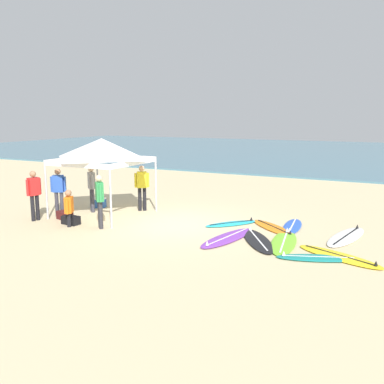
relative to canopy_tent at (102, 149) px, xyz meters
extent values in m
plane|color=beige|center=(3.01, -0.05, -2.39)|extent=(80.00, 80.00, 0.00)
cube|color=teal|center=(3.01, 29.99, -2.34)|extent=(80.00, 36.00, 0.10)
cylinder|color=#B7B7BC|center=(-1.36, -1.36, -1.36)|extent=(0.07, 0.07, 2.05)
cylinder|color=#B7B7BC|center=(1.36, -1.36, -1.36)|extent=(0.07, 0.07, 2.05)
cylinder|color=#B7B7BC|center=(-1.36, 1.36, -1.36)|extent=(0.07, 0.07, 2.05)
cylinder|color=#B7B7BC|center=(1.36, 1.36, -1.36)|extent=(0.07, 0.07, 2.05)
cube|color=white|center=(0.00, -1.36, -0.43)|extent=(2.73, 0.03, 0.18)
cube|color=white|center=(0.00, 1.36, -0.43)|extent=(2.73, 0.03, 0.18)
cube|color=white|center=(-1.36, 0.00, -0.43)|extent=(0.03, 2.73, 0.18)
cube|color=white|center=(1.36, 0.00, -0.43)|extent=(0.03, 2.73, 0.18)
pyramid|color=white|center=(0.00, 0.00, 0.01)|extent=(2.85, 2.85, 0.70)
ellipsoid|color=#7AD12D|center=(6.68, -0.51, -2.35)|extent=(1.06, 2.58, 0.07)
cube|color=white|center=(6.68, -0.51, -2.31)|extent=(0.38, 2.11, 0.01)
cone|color=white|center=(6.52, 0.50, -2.26)|extent=(0.09, 0.09, 0.12)
ellipsoid|color=purple|center=(5.11, -0.82, -2.35)|extent=(1.14, 2.60, 0.07)
cube|color=white|center=(5.11, -0.82, -2.31)|extent=(0.44, 2.11, 0.01)
cone|color=white|center=(4.92, -1.84, -2.26)|extent=(0.09, 0.09, 0.12)
ellipsoid|color=white|center=(8.19, 0.83, -2.35)|extent=(1.17, 2.63, 0.07)
cube|color=black|center=(8.19, 0.83, -2.31)|extent=(0.47, 2.13, 0.01)
cone|color=black|center=(8.39, 1.85, -2.26)|extent=(0.09, 0.09, 0.12)
ellipsoid|color=blue|center=(6.50, 1.31, -2.35)|extent=(0.76, 2.06, 0.07)
cube|color=white|center=(6.50, 1.31, -2.31)|extent=(0.23, 1.70, 0.01)
cone|color=white|center=(6.59, 0.49, -2.26)|extent=(0.09, 0.09, 0.12)
ellipsoid|color=#23B2CC|center=(4.62, 0.74, -2.35)|extent=(1.58, 1.75, 0.07)
cube|color=black|center=(4.62, 0.74, -2.31)|extent=(1.05, 1.24, 0.01)
cone|color=black|center=(5.11, 1.33, -2.26)|extent=(0.09, 0.09, 0.12)
ellipsoid|color=#19847F|center=(7.78, -1.45, -2.35)|extent=(2.12, 1.25, 0.07)
cube|color=white|center=(7.78, -1.45, -2.31)|extent=(1.65, 0.66, 0.01)
cone|color=white|center=(6.99, -1.75, -2.26)|extent=(0.09, 0.09, 0.12)
ellipsoid|color=orange|center=(6.00, 0.85, -2.35)|extent=(2.01, 1.88, 0.07)
cube|color=black|center=(6.00, 0.85, -2.31)|extent=(1.41, 1.25, 0.01)
cone|color=black|center=(6.67, 0.27, -2.26)|extent=(0.09, 0.09, 0.12)
ellipsoid|color=yellow|center=(8.23, -1.09, -2.35)|extent=(2.40, 1.56, 0.07)
cube|color=black|center=(8.23, -1.09, -2.31)|extent=(1.83, 0.88, 0.01)
cone|color=black|center=(9.11, -1.49, -2.26)|extent=(0.09, 0.09, 0.12)
ellipsoid|color=black|center=(5.99, -0.70, -2.35)|extent=(1.82, 2.40, 0.07)
cube|color=white|center=(5.99, -0.70, -2.31)|extent=(1.11, 1.77, 0.01)
cone|color=white|center=(5.47, 0.14, -2.26)|extent=(0.09, 0.09, 0.12)
cylinder|color=#2D2D33|center=(1.11, -1.57, -1.95)|extent=(0.13, 0.13, 0.88)
cylinder|color=#2D2D33|center=(0.98, -1.45, -1.95)|extent=(0.13, 0.13, 0.88)
cube|color=#2D8C47|center=(1.05, -1.51, -1.21)|extent=(0.41, 0.41, 0.60)
sphere|color=beige|center=(1.05, -1.51, -0.78)|extent=(0.21, 0.21, 0.21)
cylinder|color=#2D8C47|center=(1.21, -1.67, -1.23)|extent=(0.09, 0.09, 0.54)
cylinder|color=#2D8C47|center=(0.88, -1.35, -1.23)|extent=(0.09, 0.09, 0.54)
cylinder|color=black|center=(-1.59, -1.80, -1.95)|extent=(0.13, 0.13, 0.88)
cylinder|color=black|center=(-1.55, -1.62, -1.95)|extent=(0.13, 0.13, 0.88)
cube|color=red|center=(-1.57, -1.71, -1.21)|extent=(0.28, 0.39, 0.60)
sphere|color=#9E7051|center=(-1.57, -1.71, -0.78)|extent=(0.21, 0.21, 0.21)
cylinder|color=red|center=(-1.61, -1.94, -1.23)|extent=(0.09, 0.09, 0.54)
cylinder|color=red|center=(-1.53, -1.49, -1.23)|extent=(0.09, 0.09, 0.54)
cylinder|color=#383842|center=(-0.77, 0.26, -1.95)|extent=(0.13, 0.13, 0.88)
cylinder|color=#383842|center=(-0.63, 0.14, -1.95)|extent=(0.13, 0.13, 0.88)
cube|color=gray|center=(-0.70, 0.20, -1.21)|extent=(0.42, 0.40, 0.60)
sphere|color=beige|center=(-0.70, 0.20, -0.78)|extent=(0.21, 0.21, 0.21)
cylinder|color=gray|center=(-0.87, 0.35, -1.23)|extent=(0.09, 0.09, 0.54)
cylinder|color=gray|center=(-0.52, 0.05, -1.23)|extent=(0.09, 0.09, 0.54)
cylinder|color=#383842|center=(-1.34, -0.94, -1.95)|extent=(0.13, 0.13, 0.88)
cylinder|color=#383842|center=(-1.18, -0.86, -1.95)|extent=(0.13, 0.13, 0.88)
cube|color=#2851B2|center=(-1.26, -0.90, -1.21)|extent=(0.42, 0.36, 0.60)
sphere|color=#9E7051|center=(-1.26, -0.90, -0.78)|extent=(0.21, 0.21, 0.21)
cylinder|color=#2851B2|center=(-1.46, -1.00, -1.23)|extent=(0.09, 0.09, 0.54)
cylinder|color=#2851B2|center=(-1.05, -0.79, -1.23)|extent=(0.09, 0.09, 0.54)
cylinder|color=black|center=(0.93, 1.25, -1.95)|extent=(0.13, 0.13, 0.88)
cylinder|color=black|center=(0.78, 1.14, -1.95)|extent=(0.13, 0.13, 0.88)
cube|color=yellow|center=(0.86, 1.19, -1.21)|extent=(0.42, 0.39, 0.60)
sphere|color=tan|center=(0.86, 1.19, -0.78)|extent=(0.21, 0.21, 0.21)
cylinder|color=yellow|center=(1.04, 1.33, -1.23)|extent=(0.09, 0.09, 0.54)
cylinder|color=yellow|center=(0.67, 1.06, -1.23)|extent=(0.09, 0.09, 0.54)
cylinder|color=black|center=(0.04, -1.84, -2.16)|extent=(0.13, 0.13, 0.45)
cylinder|color=black|center=(-0.05, -1.69, -2.16)|extent=(0.13, 0.13, 0.45)
cube|color=orange|center=(0.00, -1.76, -1.68)|extent=(0.37, 0.42, 0.52)
sphere|color=#9E7051|center=(0.00, -1.76, -1.29)|extent=(0.21, 0.21, 0.21)
cylinder|color=orange|center=(0.11, -1.97, -1.70)|extent=(0.09, 0.09, 0.47)
cylinder|color=orange|center=(-0.11, -1.56, -1.70)|extent=(0.09, 0.09, 0.47)
cube|color=black|center=(-0.14, -1.57, -2.25)|extent=(0.63, 0.37, 0.28)
cube|color=#4C1919|center=(-0.78, -1.16, -2.25)|extent=(0.67, 0.47, 0.28)
cube|color=#2D60B7|center=(-0.96, 0.89, -2.22)|extent=(0.48, 0.34, 0.34)
cube|color=white|center=(-0.96, 0.89, -2.02)|extent=(0.50, 0.36, 0.05)
camera|label=1|loc=(9.40, -11.76, 1.14)|focal=39.14mm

